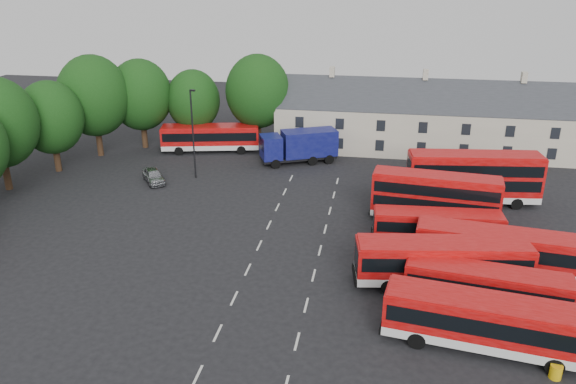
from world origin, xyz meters
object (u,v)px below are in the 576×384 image
bus_dd_south (435,195)px  lamppost (193,132)px  silver_car (154,176)px  box_truck (300,145)px  grit_bin (556,372)px  bus_row_a (487,320)px

bus_dd_south → lamppost: 25.66m
bus_dd_south → silver_car: 28.95m
bus_dd_south → box_truck: (-14.15, 14.14, -0.41)m
grit_bin → bus_row_a: bearing=150.3°
bus_dd_south → lamppost: size_ratio=1.16×
silver_car → lamppost: (3.94, 2.05, 4.40)m
bus_row_a → bus_dd_south: bus_dd_south is taller
bus_row_a → box_truck: box_truck is taller
bus_dd_south → silver_car: size_ratio=2.60×
bus_dd_south → grit_bin: bearing=-69.1°
bus_row_a → box_truck: 35.76m
bus_row_a → silver_car: bus_row_a is taller
bus_dd_south → grit_bin: (5.27, -19.94, -2.14)m
bus_dd_south → box_truck: size_ratio=1.23×
bus_dd_south → box_truck: bus_dd_south is taller
bus_row_a → silver_car: bearing=150.9°
bus_row_a → silver_car: 38.00m
lamppost → bus_row_a: bearing=-43.9°
bus_row_a → lamppost: lamppost is taller
bus_row_a → grit_bin: (3.56, -2.03, -1.59)m
bus_dd_south → lamppost: lamppost is taller
bus_row_a → bus_dd_south: 18.00m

